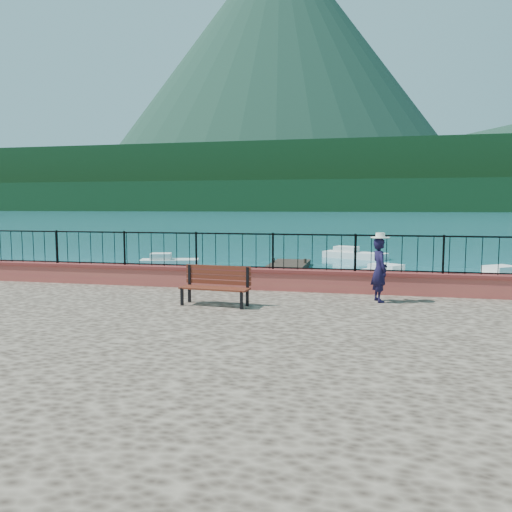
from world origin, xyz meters
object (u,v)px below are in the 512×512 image
at_px(boat_0, 145,291).
at_px(boat_3, 170,260).
at_px(boat_2, 510,273).
at_px(boat_4, 355,252).
at_px(boat_1, 397,273).
at_px(person, 379,270).
at_px(park_bench, 215,294).

relative_size(boat_0, boat_3, 1.33).
relative_size(boat_2, boat_3, 1.18).
bearing_deg(boat_4, boat_3, -124.11).
relative_size(boat_1, boat_3, 1.21).
distance_m(person, boat_2, 14.03).
xyz_separation_m(boat_2, boat_4, (-7.16, 8.92, 0.00)).
bearing_deg(boat_3, boat_4, 17.38).
bearing_deg(boat_4, person, -64.92).
height_order(boat_1, boat_2, same).
relative_size(boat_2, boat_4, 0.91).
height_order(boat_3, boat_4, same).
bearing_deg(boat_1, boat_0, -105.42).
relative_size(park_bench, boat_4, 0.39).
relative_size(park_bench, person, 1.09).
height_order(park_bench, person, person).
distance_m(boat_2, boat_3, 17.63).
relative_size(person, boat_1, 0.39).
bearing_deg(park_bench, person, 24.67).
relative_size(boat_0, boat_1, 1.10).
bearing_deg(park_bench, boat_3, 121.33).
bearing_deg(person, boat_1, -24.90).
height_order(person, boat_4, person).
distance_m(park_bench, boat_1, 13.57).
relative_size(park_bench, boat_1, 0.42).
distance_m(park_bench, boat_3, 17.64).
distance_m(boat_1, boat_3, 12.85).
xyz_separation_m(boat_0, boat_4, (7.16, 17.00, 0.00)).
distance_m(park_bench, boat_2, 17.00).
bearing_deg(boat_3, boat_1, -30.62).
xyz_separation_m(park_bench, boat_2, (9.89, 13.78, -1.08)).
distance_m(person, boat_4, 21.51).
bearing_deg(boat_1, boat_4, 139.43).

